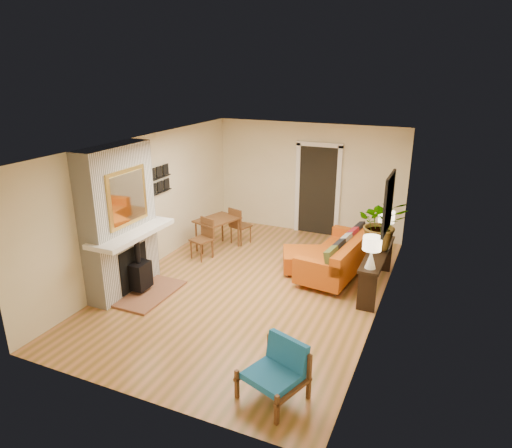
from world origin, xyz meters
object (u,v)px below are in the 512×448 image
(sofa, at_px, (341,256))
(houseplant, at_px, (381,223))
(ottoman, at_px, (303,259))
(lamp_near, at_px, (372,249))
(console_table, at_px, (377,260))
(lamp_far, at_px, (386,221))
(blue_chair, at_px, (278,367))
(dining_table, at_px, (219,226))

(sofa, distance_m, houseplant, 1.12)
(sofa, bearing_deg, ottoman, -167.70)
(houseplant, bearing_deg, lamp_near, -89.39)
(console_table, relative_size, lamp_far, 3.43)
(blue_chair, xyz_separation_m, lamp_near, (0.59, 2.57, 0.68))
(lamp_near, xyz_separation_m, houseplant, (-0.01, 0.94, 0.13))
(ottoman, distance_m, lamp_near, 1.93)
(dining_table, relative_size, houseplant, 1.72)
(blue_chair, relative_size, lamp_far, 1.60)
(blue_chair, relative_size, lamp_near, 1.60)
(console_table, height_order, lamp_far, lamp_far)
(dining_table, relative_size, console_table, 0.87)
(ottoman, bearing_deg, houseplant, -1.62)
(dining_table, height_order, houseplant, houseplant)
(sofa, height_order, houseplant, houseplant)
(ottoman, xyz_separation_m, console_table, (1.43, -0.25, 0.35))
(console_table, bearing_deg, lamp_far, 90.00)
(console_table, xyz_separation_m, lamp_far, (0.00, 0.74, 0.49))
(blue_chair, xyz_separation_m, lamp_far, (0.59, 4.04, 0.68))
(lamp_far, bearing_deg, sofa, -155.23)
(dining_table, bearing_deg, console_table, -8.86)
(sofa, xyz_separation_m, blue_chair, (0.15, -3.70, 0.03))
(console_table, xyz_separation_m, houseplant, (-0.01, 0.20, 0.61))
(ottoman, height_order, houseplant, houseplant)
(ottoman, relative_size, lamp_far, 1.86)
(lamp_near, relative_size, houseplant, 0.58)
(dining_table, bearing_deg, lamp_far, 3.35)
(sofa, height_order, blue_chair, sofa)
(blue_chair, height_order, houseplant, houseplant)
(dining_table, xyz_separation_m, houseplant, (3.43, -0.33, 0.64))
(console_table, bearing_deg, blue_chair, -100.14)
(lamp_near, height_order, houseplant, houseplant)
(lamp_near, bearing_deg, ottoman, 145.74)
(houseplant, bearing_deg, lamp_far, 88.92)
(dining_table, height_order, console_table, dining_table)
(dining_table, distance_m, houseplant, 3.50)
(console_table, bearing_deg, lamp_near, -90.00)
(dining_table, xyz_separation_m, console_table, (3.44, -0.54, 0.02))
(console_table, distance_m, houseplant, 0.65)
(ottoman, height_order, dining_table, dining_table)
(dining_table, bearing_deg, blue_chair, -53.43)
(ottoman, distance_m, blue_chair, 3.65)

